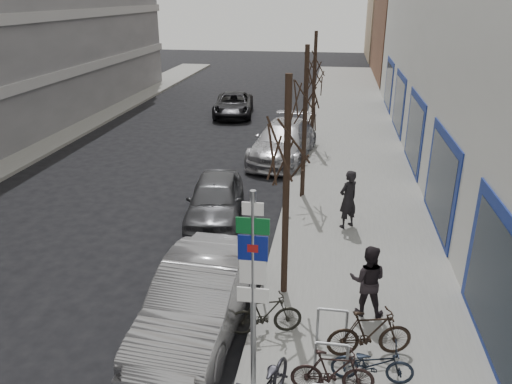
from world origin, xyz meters
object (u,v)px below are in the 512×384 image
(tree_near, at_px, (287,138))
(parked_car_back, at_px, (283,141))
(highway_sign_pole, at_px, (253,286))
(meter_front, at_px, (263,273))
(pedestrian_near, at_px, (348,199))
(parked_car_mid, at_px, (215,199))
(tree_far, at_px, (315,63))
(meter_back, at_px, (299,144))
(pedestrian_far, at_px, (368,280))
(meter_mid, at_px, (286,189))
(lane_car, at_px, (233,104))
(bike_mid_curb, at_px, (373,360))
(bike_rack, at_px, (331,357))
(bike_mid_inner, at_px, (265,314))
(bike_near_right, at_px, (333,372))
(parked_car_front, at_px, (200,298))
(bike_far_inner, at_px, (370,333))
(tree_mid, at_px, (306,87))

(tree_near, relative_size, parked_car_back, 0.96)
(highway_sign_pole, relative_size, meter_front, 3.31)
(pedestrian_near, bearing_deg, parked_car_mid, -44.57)
(tree_far, relative_size, meter_back, 4.33)
(tree_far, xyz_separation_m, pedestrian_far, (1.96, -13.62, -3.08))
(meter_mid, distance_m, lane_car, 15.10)
(bike_mid_curb, xyz_separation_m, lane_car, (-7.14, 22.19, 0.06))
(bike_rack, relative_size, meter_back, 1.78)
(parked_car_mid, bearing_deg, bike_mid_inner, -74.45)
(bike_near_right, xyz_separation_m, pedestrian_far, (0.73, 2.64, 0.40))
(bike_rack, height_order, parked_car_front, parked_car_front)
(tree_far, xyz_separation_m, bike_near_right, (1.23, -16.27, -3.48))
(bike_near_right, bearing_deg, meter_mid, 8.50)
(meter_back, xyz_separation_m, parked_car_front, (-1.25, -12.13, -0.09))
(bike_near_right, bearing_deg, tree_far, 1.32)
(tree_near, bearing_deg, pedestrian_far, -17.62)
(tree_near, bearing_deg, pedestrian_near, 68.37)
(bike_far_inner, height_order, parked_car_mid, parked_car_mid)
(meter_mid, xyz_separation_m, pedestrian_far, (2.41, -5.62, 0.11))
(bike_rack, relative_size, bike_near_right, 1.45)
(bike_mid_curb, relative_size, bike_mid_inner, 0.96)
(bike_far_inner, distance_m, parked_car_mid, 7.80)
(tree_near, height_order, bike_far_inner, tree_near)
(bike_mid_inner, distance_m, parked_car_mid, 6.38)
(bike_near_right, relative_size, bike_mid_curb, 1.00)
(tree_far, distance_m, bike_mid_curb, 16.34)
(tree_near, bearing_deg, meter_front, -131.99)
(meter_front, distance_m, bike_mid_curb, 3.39)
(tree_mid, bearing_deg, lane_car, 111.89)
(tree_near, xyz_separation_m, lane_car, (-5.16, 19.35, -3.42))
(bike_mid_curb, relative_size, parked_car_front, 0.31)
(highway_sign_pole, bearing_deg, pedestrian_far, 53.19)
(parked_car_mid, distance_m, pedestrian_far, 6.69)
(meter_mid, relative_size, meter_back, 1.00)
(bike_rack, relative_size, meter_mid, 1.78)
(tree_mid, distance_m, parked_car_front, 8.93)
(bike_mid_curb, bearing_deg, bike_near_right, 118.77)
(tree_mid, relative_size, bike_near_right, 3.52)
(meter_mid, relative_size, pedestrian_near, 0.67)
(meter_mid, relative_size, bike_mid_inner, 0.78)
(highway_sign_pole, bearing_deg, bike_far_inner, 33.23)
(tree_mid, relative_size, bike_far_inner, 3.09)
(tree_far, bearing_deg, lane_car, 129.12)
(tree_far, bearing_deg, pedestrian_far, -81.81)
(meter_back, relative_size, parked_car_back, 0.22)
(parked_car_back, height_order, pedestrian_near, pedestrian_near)
(meter_back, distance_m, parked_car_back, 1.00)
(parked_car_back, distance_m, lane_car, 9.10)
(bike_rack, bearing_deg, bike_mid_curb, 4.08)
(bike_near_right, bearing_deg, bike_far_inner, -34.72)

